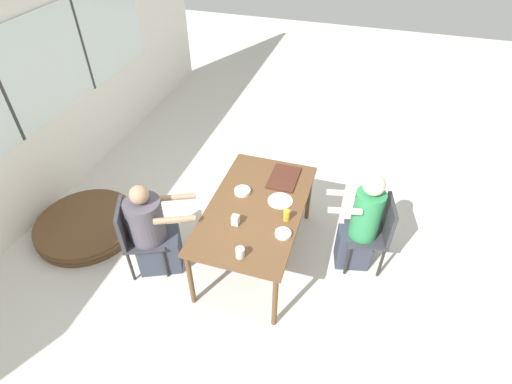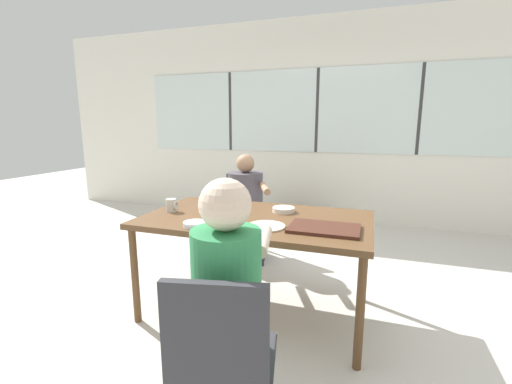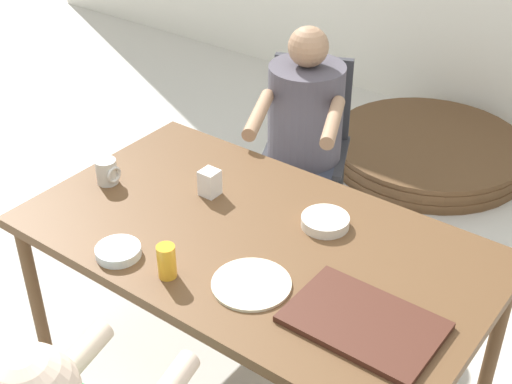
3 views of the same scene
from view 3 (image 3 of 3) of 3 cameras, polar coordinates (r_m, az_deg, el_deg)
dining_table at (r=2.44m, az=-0.00°, el=-4.69°), size 1.59×0.91×0.73m
chair_for_woman_green_shirt at (r=3.53m, az=4.23°, el=5.02°), size 0.53×0.53×0.85m
person_woman_green_shirt at (r=3.40m, az=3.76°, el=3.21°), size 0.58×0.72×1.08m
food_tray_dark at (r=2.10m, az=8.60°, el=-10.25°), size 0.43×0.29×0.02m
coffee_mug at (r=2.72m, az=-11.82°, el=1.60°), size 0.09×0.08×0.10m
juice_glass at (r=2.23m, az=-7.16°, el=-5.52°), size 0.06×0.06×0.11m
milk_carton_small at (r=2.60m, az=-3.72°, el=0.75°), size 0.06×0.06×0.10m
bowl_white_shallow at (r=2.36m, az=-10.96°, el=-4.69°), size 0.15×0.15×0.03m
bowl_cereal at (r=2.46m, az=5.56°, el=-2.36°), size 0.17×0.17×0.04m
plate_tortillas at (r=2.21m, az=-0.37°, el=-7.37°), size 0.25×0.25×0.01m
folded_table_stack at (r=4.33m, az=13.56°, el=3.25°), size 1.14×1.14×0.15m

